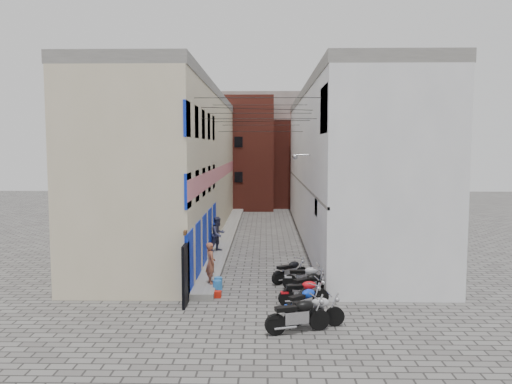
# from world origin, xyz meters

# --- Properties ---
(ground) EXTENTS (90.00, 90.00, 0.00)m
(ground) POSITION_xyz_m (0.00, 0.00, 0.00)
(ground) COLOR #5A5654
(ground) RESTS_ON ground
(plinth) EXTENTS (0.90, 26.00, 0.25)m
(plinth) POSITION_xyz_m (-2.05, 13.00, 0.12)
(plinth) COLOR slate
(plinth) RESTS_ON ground
(building_left) EXTENTS (5.10, 27.00, 9.00)m
(building_left) POSITION_xyz_m (-4.98, 12.95, 4.50)
(building_left) COLOR beige
(building_left) RESTS_ON ground
(building_right) EXTENTS (5.94, 26.00, 9.00)m
(building_right) POSITION_xyz_m (5.00, 13.00, 4.51)
(building_right) COLOR silver
(building_right) RESTS_ON ground
(building_far_brick_left) EXTENTS (6.00, 6.00, 10.00)m
(building_far_brick_left) POSITION_xyz_m (-2.00, 28.00, 5.00)
(building_far_brick_left) COLOR maroon
(building_far_brick_left) RESTS_ON ground
(building_far_brick_right) EXTENTS (5.00, 6.00, 8.00)m
(building_far_brick_right) POSITION_xyz_m (3.00, 30.00, 4.00)
(building_far_brick_right) COLOR maroon
(building_far_brick_right) RESTS_ON ground
(building_far_concrete) EXTENTS (8.00, 5.00, 11.00)m
(building_far_concrete) POSITION_xyz_m (0.00, 34.00, 5.50)
(building_far_concrete) COLOR slate
(building_far_concrete) RESTS_ON ground
(far_shopfront) EXTENTS (2.00, 0.30, 2.40)m
(far_shopfront) POSITION_xyz_m (0.00, 25.20, 1.20)
(far_shopfront) COLOR black
(far_shopfront) RESTS_ON ground
(overhead_wires) EXTENTS (5.80, 13.02, 1.32)m
(overhead_wires) POSITION_xyz_m (0.00, 7.64, 7.12)
(overhead_wires) COLOR black
(overhead_wires) RESTS_ON ground
(motorcycle_a) EXTENTS (2.16, 1.24, 1.19)m
(motorcycle_a) POSITION_xyz_m (1.27, -3.00, 0.60)
(motorcycle_a) COLOR black
(motorcycle_a) RESTS_ON ground
(motorcycle_b) EXTENTS (2.01, 0.84, 1.13)m
(motorcycle_b) POSITION_xyz_m (1.80, -2.49, 0.57)
(motorcycle_b) COLOR #A8A7AC
(motorcycle_b) RESTS_ON ground
(motorcycle_c) EXTENTS (1.77, 1.66, 1.07)m
(motorcycle_c) POSITION_xyz_m (1.58, -1.50, 0.53)
(motorcycle_c) COLOR #0D37C7
(motorcycle_c) RESTS_ON ground
(motorcycle_d) EXTENTS (1.90, 0.89, 1.06)m
(motorcycle_d) POSITION_xyz_m (1.65, -0.39, 0.53)
(motorcycle_d) COLOR red
(motorcycle_d) RESTS_ON ground
(motorcycle_e) EXTENTS (1.91, 1.63, 1.11)m
(motorcycle_e) POSITION_xyz_m (1.90, 0.44, 0.56)
(motorcycle_e) COLOR black
(motorcycle_e) RESTS_ON ground
(motorcycle_f) EXTENTS (1.90, 0.67, 1.08)m
(motorcycle_f) POSITION_xyz_m (1.90, 1.60, 0.54)
(motorcycle_f) COLOR #A6A6AA
(motorcycle_f) RESTS_ON ground
(motorcycle_g) EXTENTS (1.81, 1.54, 1.05)m
(motorcycle_g) POSITION_xyz_m (1.32, 2.60, 0.53)
(motorcycle_g) COLOR black
(motorcycle_g) RESTS_ON ground
(person_a) EXTENTS (0.57, 0.69, 1.62)m
(person_a) POSITION_xyz_m (-1.85, 1.53, 1.06)
(person_a) COLOR #995337
(person_a) RESTS_ON plinth
(person_b) EXTENTS (1.07, 1.09, 1.78)m
(person_b) POSITION_xyz_m (-2.13, 7.59, 1.14)
(person_b) COLOR #373852
(person_b) RESTS_ON plinth
(water_jug_near) EXTENTS (0.41, 0.41, 0.50)m
(water_jug_near) POSITION_xyz_m (-1.55, 1.01, 0.25)
(water_jug_near) COLOR #2A7FD4
(water_jug_near) RESTS_ON ground
(water_jug_far) EXTENTS (0.42, 0.42, 0.51)m
(water_jug_far) POSITION_xyz_m (-1.55, 1.42, 0.26)
(water_jug_far) COLOR #2B7ED8
(water_jug_far) RESTS_ON ground
(red_crate) EXTENTS (0.38, 0.29, 0.23)m
(red_crate) POSITION_xyz_m (-1.54, 0.50, 0.12)
(red_crate) COLOR red
(red_crate) RESTS_ON ground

